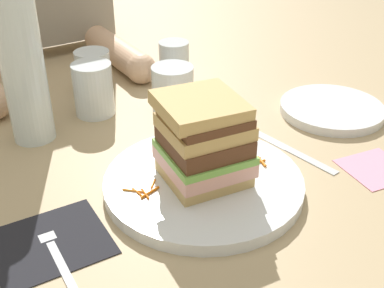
% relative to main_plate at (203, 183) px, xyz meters
% --- Properties ---
extents(ground_plane, '(3.00, 3.00, 0.00)m').
position_rel_main_plate_xyz_m(ground_plane, '(0.00, 0.02, -0.01)').
color(ground_plane, tan).
extents(main_plate, '(0.28, 0.28, 0.02)m').
position_rel_main_plate_xyz_m(main_plate, '(0.00, 0.00, 0.00)').
color(main_plate, white).
rests_on(main_plate, ground_plane).
extents(sandwich, '(0.12, 0.12, 0.13)m').
position_rel_main_plate_xyz_m(sandwich, '(-0.00, 0.00, 0.07)').
color(sandwich, tan).
rests_on(sandwich, main_plate).
extents(carrot_shred_0, '(0.02, 0.02, 0.00)m').
position_rel_main_plate_xyz_m(carrot_shred_0, '(-0.10, 0.02, 0.01)').
color(carrot_shred_0, orange).
rests_on(carrot_shred_0, main_plate).
extents(carrot_shred_1, '(0.01, 0.03, 0.00)m').
position_rel_main_plate_xyz_m(carrot_shred_1, '(-0.09, 0.02, 0.01)').
color(carrot_shred_1, orange).
rests_on(carrot_shred_1, main_plate).
extents(carrot_shred_2, '(0.03, 0.01, 0.00)m').
position_rel_main_plate_xyz_m(carrot_shred_2, '(-0.08, 0.01, 0.01)').
color(carrot_shred_2, orange).
rests_on(carrot_shred_2, main_plate).
extents(carrot_shred_3, '(0.02, 0.02, 0.00)m').
position_rel_main_plate_xyz_m(carrot_shred_3, '(-0.07, 0.02, 0.01)').
color(carrot_shred_3, orange).
rests_on(carrot_shred_3, main_plate).
extents(carrot_shred_4, '(0.01, 0.02, 0.00)m').
position_rel_main_plate_xyz_m(carrot_shred_4, '(-0.09, 0.01, 0.01)').
color(carrot_shred_4, orange).
rests_on(carrot_shred_4, main_plate).
extents(carrot_shred_5, '(0.03, 0.01, 0.00)m').
position_rel_main_plate_xyz_m(carrot_shred_5, '(0.09, -0.01, 0.01)').
color(carrot_shred_5, orange).
rests_on(carrot_shred_5, main_plate).
extents(carrot_shred_6, '(0.01, 0.03, 0.00)m').
position_rel_main_plate_xyz_m(carrot_shred_6, '(0.08, 0.01, 0.01)').
color(carrot_shred_6, orange).
rests_on(carrot_shred_6, main_plate).
extents(carrot_shred_7, '(0.02, 0.02, 0.00)m').
position_rel_main_plate_xyz_m(carrot_shred_7, '(0.09, 0.00, 0.01)').
color(carrot_shred_7, orange).
rests_on(carrot_shred_7, main_plate).
extents(carrot_shred_8, '(0.01, 0.03, 0.00)m').
position_rel_main_plate_xyz_m(carrot_shred_8, '(0.09, -0.01, 0.01)').
color(carrot_shred_8, orange).
rests_on(carrot_shred_8, main_plate).
extents(carrot_shred_9, '(0.03, 0.02, 0.00)m').
position_rel_main_plate_xyz_m(carrot_shred_9, '(0.09, 0.01, 0.01)').
color(carrot_shred_9, orange).
rests_on(carrot_shred_9, main_plate).
extents(napkin_dark, '(0.14, 0.13, 0.00)m').
position_rel_main_plate_xyz_m(napkin_dark, '(-0.22, 0.00, -0.01)').
color(napkin_dark, black).
rests_on(napkin_dark, ground_plane).
extents(fork, '(0.02, 0.17, 0.00)m').
position_rel_main_plate_xyz_m(fork, '(-0.22, -0.02, -0.00)').
color(fork, silver).
rests_on(fork, napkin_dark).
extents(knife, '(0.04, 0.20, 0.00)m').
position_rel_main_plate_xyz_m(knife, '(0.17, 0.02, -0.01)').
color(knife, silver).
rests_on(knife, ground_plane).
extents(juice_glass, '(0.08, 0.08, 0.08)m').
position_rel_main_plate_xyz_m(juice_glass, '(0.09, 0.24, 0.03)').
color(juice_glass, white).
rests_on(juice_glass, ground_plane).
extents(water_bottle, '(0.07, 0.07, 0.31)m').
position_rel_main_plate_xyz_m(water_bottle, '(-0.16, 0.27, 0.13)').
color(water_bottle, silver).
rests_on(water_bottle, ground_plane).
extents(empty_tumbler_0, '(0.07, 0.07, 0.08)m').
position_rel_main_plate_xyz_m(empty_tumbler_0, '(0.00, 0.39, 0.03)').
color(empty_tumbler_0, silver).
rests_on(empty_tumbler_0, ground_plane).
extents(empty_tumbler_1, '(0.07, 0.07, 0.10)m').
position_rel_main_plate_xyz_m(empty_tumbler_1, '(-0.04, 0.30, 0.04)').
color(empty_tumbler_1, silver).
rests_on(empty_tumbler_1, ground_plane).
extents(empty_tumbler_2, '(0.06, 0.06, 0.09)m').
position_rel_main_plate_xyz_m(empty_tumbler_2, '(0.15, 0.33, 0.04)').
color(empty_tumbler_2, silver).
rests_on(empty_tumbler_2, ground_plane).
extents(side_plate, '(0.19, 0.19, 0.02)m').
position_rel_main_plate_xyz_m(side_plate, '(0.33, 0.07, -0.00)').
color(side_plate, white).
rests_on(side_plate, ground_plane).
extents(napkin_pink, '(0.10, 0.10, 0.00)m').
position_rel_main_plate_xyz_m(napkin_pink, '(0.25, -0.10, -0.01)').
color(napkin_pink, pink).
rests_on(napkin_pink, ground_plane).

